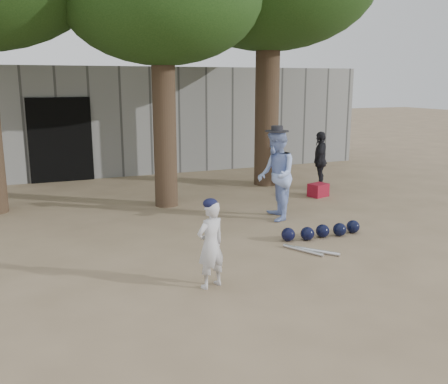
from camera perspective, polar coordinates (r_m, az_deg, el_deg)
name	(u,v)px	position (r m, az deg, el deg)	size (l,w,h in m)	color
ground	(211,280)	(6.80, -1.45, -9.98)	(70.00, 70.00, 0.00)	#937C5E
boy_player	(211,245)	(6.38, -1.54, -6.04)	(0.42, 0.27, 1.14)	silver
spectator_blue	(276,175)	(9.49, 5.96, 1.91)	(0.84, 0.65, 1.73)	#9BB3F0
spectator_dark	(320,160)	(12.43, 10.93, 3.56)	(0.83, 0.35, 1.42)	black
red_bag	(318,190)	(11.70, 10.72, 0.22)	(0.42, 0.32, 0.30)	#A4152A
back_building	(92,117)	(16.38, -14.82, 8.28)	(16.00, 5.24, 3.00)	gray
helmet_row	(323,231)	(8.66, 11.20, -4.39)	(1.51, 0.32, 0.23)	black
bat_pile	(310,251)	(7.92, 9.81, -6.62)	(0.61, 0.75, 0.06)	silver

